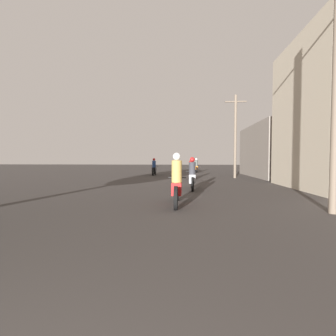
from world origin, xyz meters
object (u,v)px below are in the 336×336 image
motorcycle_silver (192,177)px  motorcycle_white (191,171)px  motorcycle_black (154,168)px  motorcycle_red (177,184)px  utility_pole_far (235,135)px  building_right_far (284,151)px  motorcycle_orange (196,167)px

motorcycle_silver → motorcycle_white: size_ratio=0.97×
motorcycle_white → motorcycle_black: 5.19m
motorcycle_silver → motorcycle_black: (-3.13, 9.31, -0.00)m
motorcycle_red → utility_pole_far: size_ratio=0.33×
motorcycle_red → building_right_far: (8.41, 12.21, 1.48)m
building_right_far → motorcycle_black: bearing=176.3°
motorcycle_red → motorcycle_silver: bearing=78.9°
motorcycle_black → motorcycle_orange: bearing=57.2°
motorcycle_white → motorcycle_black: size_ratio=0.95×
motorcycle_red → motorcycle_white: size_ratio=1.08×
motorcycle_white → motorcycle_orange: bearing=85.1°
motorcycle_red → building_right_far: bearing=53.6°
utility_pole_far → motorcycle_white: bearing=-153.8°
motorcycle_silver → motorcycle_orange: 14.01m
motorcycle_red → utility_pole_far: utility_pole_far is taller
motorcycle_white → motorcycle_orange: 8.78m
motorcycle_silver → building_right_far: bearing=49.3°
building_right_far → utility_pole_far: bearing=-158.7°
motorcycle_white → utility_pole_far: 4.63m
motorcycle_red → building_right_far: building_right_far is taller
motorcycle_red → motorcycle_black: motorcycle_red is taller
motorcycle_red → motorcycle_black: 13.17m
motorcycle_black → building_right_far: building_right_far is taller
utility_pole_far → motorcycle_orange: bearing=110.3°
motorcycle_silver → motorcycle_orange: size_ratio=1.00×
utility_pole_far → motorcycle_black: bearing=159.9°
motorcycle_red → motorcycle_orange: bearing=83.4°
motorcycle_red → motorcycle_white: bearing=83.8°
motorcycle_orange → utility_pole_far: (2.62, -7.09, 2.69)m
motorcycle_black → motorcycle_orange: (3.98, 4.67, 0.01)m
motorcycle_white → motorcycle_black: bearing=128.5°
motorcycle_white → motorcycle_silver: bearing=-90.8°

